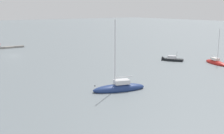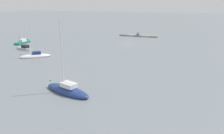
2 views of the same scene
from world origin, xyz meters
TOP-DOWN VIEW (x-y plane):
  - ground_plane at (0.00, 0.00)m, footprint 500.00×500.00m
  - seawall_pier at (-0.00, -16.08)m, footprint 15.84×1.62m
  - person_seated_maroon_left at (-0.09, -16.09)m, footprint 0.46×0.65m
  - person_seated_dark_right at (0.47, -15.98)m, footprint 0.46×0.65m
  - umbrella_open_red at (0.20, -16.00)m, footprint 1.43×1.43m
  - sailboat_white_far at (16.05, 27.75)m, footprint 7.19×6.43m
  - sailboat_navy_outer at (-3.77, 44.65)m, footprint 9.06×4.79m
  - motorboat_teal_near at (33.22, 12.86)m, footprint 2.69×6.51m
  - motorboat_grey_mid at (24.67, 21.24)m, footprint 6.00×3.09m

SIDE VIEW (x-z plane):
  - ground_plane at x=0.00m, z-range 0.00..0.00m
  - seawall_pier at x=0.00m, z-range 0.00..0.58m
  - motorboat_grey_mid at x=24.67m, z-range -1.27..1.95m
  - sailboat_white_far at x=16.05m, z-range -4.89..5.64m
  - motorboat_teal_near at x=33.22m, z-range -1.40..2.15m
  - sailboat_navy_outer at x=-3.77m, z-range -5.44..6.30m
  - person_seated_maroon_left at x=-0.09m, z-range 0.47..1.20m
  - person_seated_dark_right at x=0.47m, z-range 0.47..1.20m
  - umbrella_open_red at x=0.20m, z-range 1.06..2.36m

